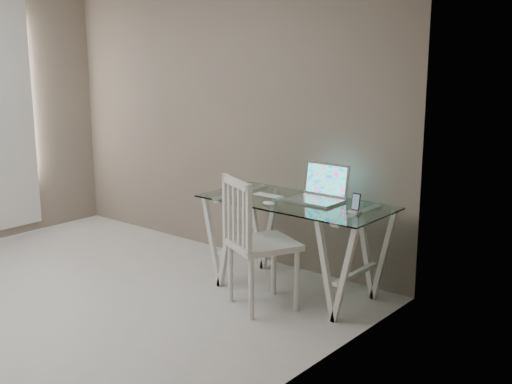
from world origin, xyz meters
TOP-DOWN VIEW (x-y plane):
  - desk at (1.20, 1.77)m, footprint 1.50×0.70m
  - chair at (1.15, 1.31)m, footprint 0.61×0.61m
  - laptop at (1.32, 1.92)m, footprint 0.40×0.32m
  - keyboard at (0.92, 1.77)m, footprint 0.26×0.11m
  - mouse at (1.13, 1.52)m, footprint 0.10×0.06m
  - phone_dock at (1.74, 1.75)m, footprint 0.08×0.08m

SIDE VIEW (x-z plane):
  - desk at x=1.20m, z-range 0.01..0.76m
  - chair at x=1.15m, z-range 0.05..1.05m
  - keyboard at x=0.92m, z-range 0.75..0.75m
  - mouse at x=1.13m, z-range 0.75..0.78m
  - phone_dock at x=1.74m, z-range 0.71..0.86m
  - laptop at x=1.32m, z-range 0.67..0.95m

